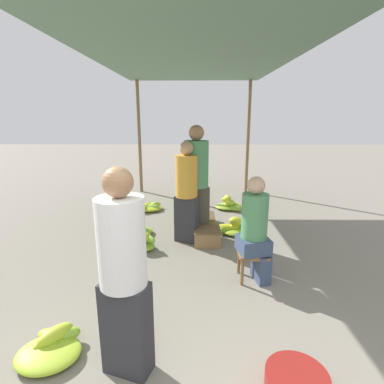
% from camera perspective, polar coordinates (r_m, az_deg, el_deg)
% --- Properties ---
extents(canopy_post_back_left, '(0.08, 0.08, 2.74)m').
position_cam_1_polar(canopy_post_back_left, '(7.68, -9.99, 10.10)').
color(canopy_post_back_left, olive).
rests_on(canopy_post_back_left, ground).
extents(canopy_post_back_right, '(0.08, 0.08, 2.74)m').
position_cam_1_polar(canopy_post_back_right, '(7.67, 10.62, 10.06)').
color(canopy_post_back_right, olive).
rests_on(canopy_post_back_right, ground).
extents(canopy_tarp, '(3.10, 6.61, 0.04)m').
position_cam_1_polar(canopy_tarp, '(4.52, 0.11, 25.30)').
color(canopy_tarp, '#567A60').
rests_on(canopy_tarp, canopy_post_front_left).
extents(vendor_foreground, '(0.43, 0.43, 1.58)m').
position_cam_1_polar(vendor_foreground, '(2.24, -12.92, -14.82)').
color(vendor_foreground, '#2D2D33').
rests_on(vendor_foreground, ground).
extents(stool, '(0.34, 0.34, 0.35)m').
position_cam_1_polar(stool, '(3.68, 11.44, -12.01)').
color(stool, brown).
rests_on(stool, ground).
extents(vendor_seated, '(0.40, 0.40, 1.25)m').
position_cam_1_polar(vendor_seated, '(3.54, 12.00, -6.86)').
color(vendor_seated, '#384766').
rests_on(vendor_seated, ground).
extents(basin_black, '(0.44, 0.44, 0.15)m').
position_cam_1_polar(basin_black, '(2.61, 19.29, -31.07)').
color(basin_black, maroon).
rests_on(basin_black, ground).
extents(banana_pile_left_0, '(0.49, 0.37, 0.26)m').
position_cam_1_polar(banana_pile_left_0, '(4.48, -9.62, -9.66)').
color(banana_pile_left_0, '#85BA34').
rests_on(banana_pile_left_0, ground).
extents(banana_pile_left_1, '(0.51, 0.52, 0.19)m').
position_cam_1_polar(banana_pile_left_1, '(2.99, -25.10, -24.99)').
color(banana_pile_left_1, '#ABC92D').
rests_on(banana_pile_left_1, ground).
extents(banana_pile_left_2, '(0.47, 0.50, 0.22)m').
position_cam_1_polar(banana_pile_left_2, '(5.05, -10.28, -7.10)').
color(banana_pile_left_2, '#A6C72E').
rests_on(banana_pile_left_2, ground).
extents(banana_pile_left_3, '(0.50, 0.52, 0.15)m').
position_cam_1_polar(banana_pile_left_3, '(6.28, -8.07, -2.89)').
color(banana_pile_left_3, '#CDD628').
rests_on(banana_pile_left_3, ground).
extents(banana_pile_right_0, '(0.58, 0.54, 0.29)m').
position_cam_1_polar(banana_pile_right_0, '(6.33, 7.21, -2.48)').
color(banana_pile_right_0, yellow).
rests_on(banana_pile_right_0, ground).
extents(banana_pile_right_1, '(0.56, 0.41, 0.31)m').
position_cam_1_polar(banana_pile_right_1, '(5.04, 7.89, -6.84)').
color(banana_pile_right_1, '#8BBC33').
rests_on(banana_pile_right_1, ground).
extents(crate_near, '(0.49, 0.49, 0.17)m').
position_cam_1_polar(crate_near, '(5.42, 1.74, -5.28)').
color(crate_near, brown).
rests_on(crate_near, ground).
extents(crate_mid, '(0.40, 0.40, 0.23)m').
position_cam_1_polar(crate_mid, '(4.62, 2.88, -8.44)').
color(crate_mid, olive).
rests_on(crate_mid, ground).
extents(shopper_walking_mid, '(0.43, 0.43, 1.55)m').
position_cam_1_polar(shopper_walking_mid, '(4.50, -1.05, 0.17)').
color(shopper_walking_mid, '#2D2D33').
rests_on(shopper_walking_mid, ground).
extents(shopper_walking_far, '(0.43, 0.43, 1.77)m').
position_cam_1_polar(shopper_walking_far, '(4.67, 0.81, 2.17)').
color(shopper_walking_far, '#4C4238').
rests_on(shopper_walking_far, ground).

